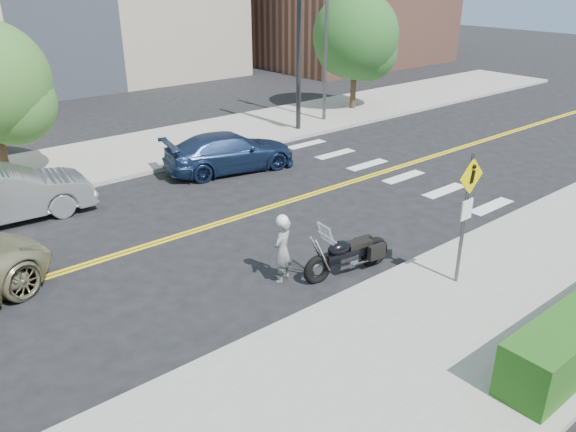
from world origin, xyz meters
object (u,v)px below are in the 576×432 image
at_px(pedestrian_sign, 466,207).
at_px(parked_car_silver, 3,195).
at_px(parked_car_blue, 230,152).
at_px(motorcyclist, 282,249).
at_px(motorcycle, 348,246).

distance_m(pedestrian_sign, parked_car_silver, 12.40).
relative_size(parked_car_silver, parked_car_blue, 1.03).
distance_m(pedestrian_sign, motorcyclist, 4.09).
xyz_separation_m(motorcyclist, parked_car_silver, (-3.94, 7.61, -0.03)).
height_order(parked_car_silver, parked_car_blue, parked_car_silver).
distance_m(parked_car_silver, parked_car_blue, 7.40).
distance_m(pedestrian_sign, parked_car_blue, 10.03).
xyz_separation_m(pedestrian_sign, motorcyclist, (-2.85, 2.70, -1.14)).
bearing_deg(parked_car_blue, pedestrian_sign, -171.81).
height_order(motorcyclist, parked_car_blue, motorcyclist).
bearing_deg(parked_car_silver, motorcyclist, -148.18).
bearing_deg(motorcyclist, parked_car_silver, -83.60).
xyz_separation_m(parked_car_silver, parked_car_blue, (7.39, -0.38, -0.11)).
height_order(pedestrian_sign, motorcycle, pedestrian_sign).
bearing_deg(pedestrian_sign, motorcycle, 125.25).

